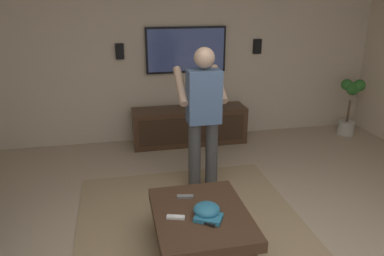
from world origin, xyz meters
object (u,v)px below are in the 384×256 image
object	(u,v)px
remote_black	(207,223)
wall_speaker_right	(120,51)
wall_speaker_left	(257,46)
vase_round	(211,100)
potted_plant_tall	(350,103)
bowl	(207,210)
coffee_table	(201,223)
tv	(186,50)
book	(208,218)
media_console	(190,126)
person_standing	(203,112)
remote_white	(176,217)
remote_grey	(185,197)

from	to	relation	value
remote_black	wall_speaker_right	size ratio (longest dim) A/B	0.68
wall_speaker_left	wall_speaker_right	bearing A→B (deg)	90.00
remote_black	vase_round	bearing A→B (deg)	-62.54
potted_plant_tall	bowl	size ratio (longest dim) A/B	4.00
coffee_table	potted_plant_tall	distance (m)	3.85
tv	book	distance (m)	3.07
bowl	remote_black	distance (m)	0.14
media_console	person_standing	xyz separation A→B (m)	(-1.41, 0.14, 0.66)
remote_white	wall_speaker_left	world-z (taller)	wall_speaker_left
remote_grey	vase_round	size ratio (longest dim) A/B	0.68
bowl	wall_speaker_right	xyz separation A→B (m)	(2.84, 0.58, 0.93)
coffee_table	book	xyz separation A→B (m)	(-0.12, -0.03, 0.12)
book	bowl	bearing A→B (deg)	116.28
tv	person_standing	xyz separation A→B (m)	(-1.65, 0.14, -0.44)
potted_plant_tall	wall_speaker_right	world-z (taller)	wall_speaker_right
remote_white	remote_black	xyz separation A→B (m)	(-0.13, -0.24, 0.00)
coffee_table	book	size ratio (longest dim) A/B	4.55
remote_grey	wall_speaker_right	xyz separation A→B (m)	(2.53, 0.46, 0.97)
coffee_table	wall_speaker_left	bearing A→B (deg)	-28.85
tv	remote_grey	distance (m)	2.74
remote_black	remote_white	bearing A→B (deg)	14.01
potted_plant_tall	bowl	distance (m)	3.85
coffee_table	media_console	world-z (taller)	media_console
tv	bowl	bearing A→B (deg)	-7.74
coffee_table	vase_round	size ratio (longest dim) A/B	4.55
vase_round	remote_black	bearing A→B (deg)	164.74
tv	bowl	xyz separation A→B (m)	(-2.82, 0.38, -0.93)
remote_black	vase_round	size ratio (longest dim) A/B	0.68
tv	book	xyz separation A→B (m)	(-2.89, 0.39, -0.96)
remote_grey	book	xyz separation A→B (m)	(-0.38, -0.12, 0.01)
remote_white	book	size ratio (longest dim) A/B	0.68
coffee_table	book	world-z (taller)	book
book	vase_round	xyz separation A→B (m)	(2.63, -0.71, 0.24)
remote_black	tv	bearing A→B (deg)	-55.24
remote_white	book	distance (m)	0.27
media_console	tv	size ratio (longest dim) A/B	1.42
potted_plant_tall	vase_round	size ratio (longest dim) A/B	4.10
media_console	tv	distance (m)	1.13
coffee_table	remote_black	size ratio (longest dim) A/B	6.67
wall_speaker_right	bowl	bearing A→B (deg)	-168.44
potted_plant_tall	vase_round	xyz separation A→B (m)	(0.12, 2.27, 0.15)
remote_black	vase_round	distance (m)	2.80
remote_white	wall_speaker_left	bearing A→B (deg)	75.23
person_standing	remote_white	world-z (taller)	person_standing
remote_white	media_console	bearing A→B (deg)	93.02
tv	coffee_table	bearing A→B (deg)	-8.61
coffee_table	book	bearing A→B (deg)	-164.28
bowl	remote_black	world-z (taller)	bowl
media_console	wall_speaker_left	distance (m)	1.60
person_standing	vase_round	size ratio (longest dim) A/B	7.45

